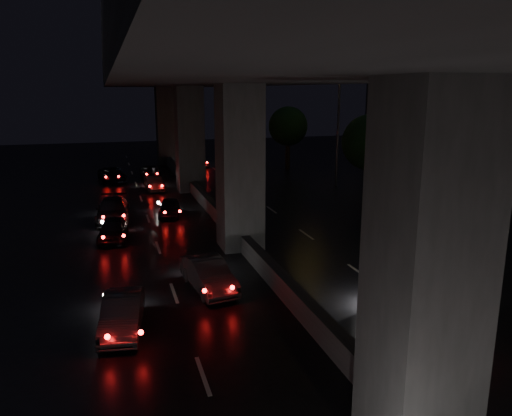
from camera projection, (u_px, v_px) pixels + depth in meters
name	position (u px, v px, depth m)	size (l,w,h in m)	color
ground	(271.00, 282.00, 20.52)	(120.00, 120.00, 0.00)	black
viaduct	(239.00, 76.00, 23.24)	(12.00, 80.00, 10.50)	#303032
median_barrier	(240.00, 238.00, 25.08)	(0.45, 70.00, 0.85)	#303032
building_right_far	(486.00, 92.00, 44.95)	(12.00, 22.00, 15.00)	black
tree_c	(370.00, 143.00, 33.80)	(3.80, 3.80, 6.12)	black
tree_d	(288.00, 126.00, 48.70)	(3.80, 3.80, 6.12)	black
streetlight_far	(332.00, 116.00, 39.04)	(2.52, 0.44, 9.00)	#2D2D33
car_3	(408.00, 315.00, 16.17)	(1.70, 4.19, 1.21)	black
car_4	(122.00, 314.00, 16.32)	(1.22, 3.49, 1.15)	#252528
car_5	(208.00, 275.00, 19.66)	(1.30, 3.73, 1.23)	#272629
car_6	(113.00, 229.00, 26.09)	(1.38, 3.42, 1.17)	black
car_7	(113.00, 210.00, 29.84)	(1.86, 4.58, 1.33)	black
car_8	(169.00, 208.00, 31.12)	(1.26, 3.13, 1.07)	black
car_9	(154.00, 184.00, 39.01)	(1.16, 3.32, 1.09)	#443E3B
car_10	(150.00, 172.00, 44.41)	(1.78, 3.86, 1.07)	black
car_11	(112.00, 175.00, 42.75)	(2.00, 4.34, 1.20)	black
car_12	(200.00, 161.00, 50.99)	(1.28, 3.18, 1.08)	slate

